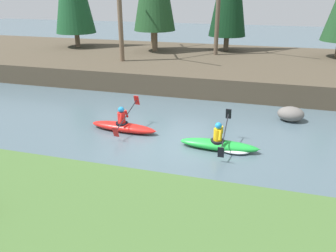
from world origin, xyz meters
The scene contains 7 objects.
ground_plane centered at (0.00, 0.00, 0.00)m, with size 90.00×90.00×0.00m, color #4C606B.
riverbank_far centered at (0.00, 10.95, 0.55)m, with size 44.00×11.20×1.10m.
bare_tree_upstream centered at (-5.08, 8.38, 4.47)m, with size 3.93×3.88×7.16m.
bare_tree_mid_upstream centered at (-4.77, 13.41, 3.39)m, with size 2.72×2.69×4.86m.
kayaker_lead centered at (2.06, 0.04, 0.20)m, with size 2.77×2.06×1.20m.
kayaker_middle centered at (-1.85, 0.62, 0.22)m, with size 2.79×2.07×1.20m.
boulder_midstream centered at (4.50, 3.57, 0.31)m, with size 1.08×0.85×0.61m.
Camera 1 is at (3.01, -10.25, 5.14)m, focal length 35.00 mm.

